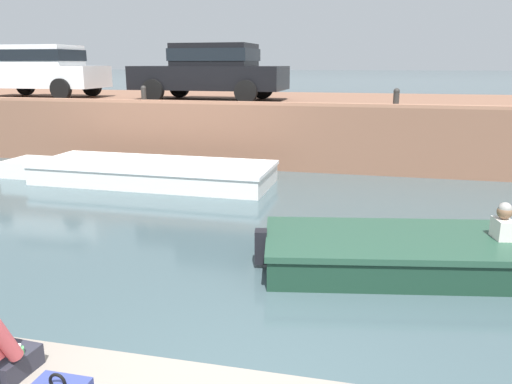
# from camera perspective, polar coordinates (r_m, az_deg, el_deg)

# --- Properties ---
(ground_plane) EXTENTS (400.00, 400.00, 0.00)m
(ground_plane) POSITION_cam_1_polar(r_m,az_deg,el_deg) (7.99, 6.07, -5.05)
(ground_plane) COLOR #3D5156
(far_quay_wall) EXTENTS (60.00, 6.00, 1.65)m
(far_quay_wall) POSITION_cam_1_polar(r_m,az_deg,el_deg) (15.36, 9.76, 7.42)
(far_quay_wall) COLOR brown
(far_quay_wall) RESTS_ON ground
(far_wall_coping) EXTENTS (60.00, 0.24, 0.08)m
(far_wall_coping) POSITION_cam_1_polar(r_m,az_deg,el_deg) (12.42, 9.10, 9.82)
(far_wall_coping) COLOR #9F6C52
(far_wall_coping) RESTS_ON far_quay_wall
(boat_moored_west_white) EXTENTS (6.53, 2.04, 0.47)m
(boat_moored_west_white) POSITION_cam_1_polar(r_m,az_deg,el_deg) (11.78, -12.76, 2.25)
(boat_moored_west_white) COLOR white
(boat_moored_west_white) RESTS_ON ground
(motorboat_passing) EXTENTS (5.78, 2.43, 0.94)m
(motorboat_passing) POSITION_cam_1_polar(r_m,az_deg,el_deg) (7.15, 22.49, -6.54)
(motorboat_passing) COLOR #193828
(motorboat_passing) RESTS_ON ground
(car_leftmost_white) EXTENTS (3.88, 1.91, 1.54)m
(car_leftmost_white) POSITION_cam_1_polar(r_m,az_deg,el_deg) (16.87, -23.30, 12.78)
(car_leftmost_white) COLOR white
(car_leftmost_white) RESTS_ON far_quay_wall
(car_left_inner_black) EXTENTS (4.29, 2.08, 1.54)m
(car_left_inner_black) POSITION_cam_1_polar(r_m,az_deg,el_deg) (14.40, -5.10, 13.78)
(car_left_inner_black) COLOR black
(car_left_inner_black) RESTS_ON far_quay_wall
(mooring_bollard_west) EXTENTS (0.15, 0.15, 0.45)m
(mooring_bollard_west) POSITION_cam_1_polar(r_m,az_deg,el_deg) (13.85, -12.71, 10.94)
(mooring_bollard_west) COLOR #2D2B28
(mooring_bollard_west) RESTS_ON far_quay_wall
(mooring_bollard_mid) EXTENTS (0.15, 0.15, 0.45)m
(mooring_bollard_mid) POSITION_cam_1_polar(r_m,az_deg,el_deg) (12.52, 15.74, 10.42)
(mooring_bollard_mid) COLOR #2D2B28
(mooring_bollard_mid) RESTS_ON far_quay_wall
(bottle_drink) EXTENTS (0.06, 0.06, 0.20)m
(bottle_drink) POSITION_cam_1_polar(r_m,az_deg,el_deg) (3.63, -25.36, -16.99)
(bottle_drink) COLOR #4CB259
(bottle_drink) RESTS_ON near_quay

